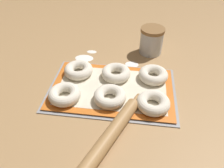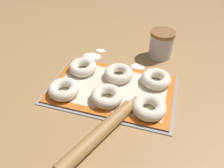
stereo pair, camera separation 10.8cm
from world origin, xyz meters
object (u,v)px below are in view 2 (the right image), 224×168
(bagel_back_right, at_px, (156,79))
(flour_canister, at_px, (161,44))
(bagel_front_right, at_px, (149,107))
(bagel_back_center, at_px, (119,74))
(bagel_front_left, at_px, (64,89))
(bagel_front_center, at_px, (107,96))
(bagel_back_left, at_px, (83,67))
(baking_tray, at_px, (112,89))
(rolling_pin, at_px, (98,134))

(bagel_back_right, xyz_separation_m, flour_canister, (-0.01, 0.24, 0.04))
(bagel_front_right, relative_size, bagel_back_center, 1.00)
(bagel_back_center, xyz_separation_m, flour_canister, (0.15, 0.24, 0.04))
(bagel_front_left, relative_size, flour_canister, 0.95)
(bagel_front_center, height_order, bagel_back_left, same)
(bagel_front_right, relative_size, bagel_back_left, 1.00)
(bagel_back_center, relative_size, flour_canister, 0.95)
(baking_tray, xyz_separation_m, bagel_front_center, (0.00, -0.07, 0.03))
(flour_canister, bearing_deg, bagel_back_left, -142.86)
(flour_canister, bearing_deg, rolling_pin, -103.12)
(bagel_front_left, bearing_deg, bagel_front_center, 3.69)
(baking_tray, distance_m, bagel_front_center, 0.08)
(baking_tray, relative_size, bagel_front_left, 4.15)
(bagel_back_center, bearing_deg, baking_tray, -95.80)
(baking_tray, bearing_deg, bagel_front_left, -154.09)
(rolling_pin, bearing_deg, bagel_back_center, 93.39)
(bagel_back_left, xyz_separation_m, flour_canister, (0.32, 0.24, 0.04))
(bagel_front_center, distance_m, bagel_front_right, 0.17)
(baking_tray, xyz_separation_m, rolling_pin, (0.03, -0.25, 0.02))
(rolling_pin, bearing_deg, bagel_back_left, 120.11)
(bagel_front_right, distance_m, flour_canister, 0.41)
(bagel_back_right, bearing_deg, rolling_pin, -113.21)
(bagel_front_right, height_order, flour_canister, flour_canister)
(baking_tray, distance_m, rolling_pin, 0.25)
(bagel_front_left, bearing_deg, baking_tray, 25.91)
(bagel_front_center, xyz_separation_m, flour_canister, (0.16, 0.40, 0.04))
(bagel_front_right, distance_m, bagel_back_right, 0.17)
(baking_tray, distance_m, bagel_front_left, 0.20)
(bagel_front_center, relative_size, bagel_back_left, 1.00)
(bagel_front_left, height_order, bagel_back_left, same)
(bagel_front_right, xyz_separation_m, bagel_back_center, (-0.16, 0.16, 0.00))
(bagel_front_center, height_order, rolling_pin, bagel_front_center)
(bagel_back_left, bearing_deg, bagel_front_right, -26.24)
(bagel_back_center, distance_m, bagel_back_right, 0.16)
(baking_tray, height_order, bagel_back_center, bagel_back_center)
(flour_canister, bearing_deg, baking_tray, -116.59)
(bagel_front_left, bearing_deg, bagel_front_right, -0.17)
(baking_tray, height_order, bagel_front_center, bagel_front_center)
(flour_canister, height_order, rolling_pin, flour_canister)
(bagel_back_left, xyz_separation_m, rolling_pin, (0.19, -0.33, -0.01))
(bagel_front_left, bearing_deg, bagel_back_left, 84.50)
(baking_tray, relative_size, bagel_back_right, 4.15)
(bagel_back_right, bearing_deg, bagel_back_left, -178.41)
(baking_tray, xyz_separation_m, bagel_back_right, (0.17, 0.09, 0.03))
(baking_tray, xyz_separation_m, bagel_front_left, (-0.18, -0.09, 0.03))
(bagel_front_right, xyz_separation_m, bagel_back_left, (-0.33, 0.16, 0.00))
(flour_canister, bearing_deg, bagel_back_center, -122.03)
(bagel_back_left, distance_m, rolling_pin, 0.38)
(bagel_front_left, bearing_deg, rolling_pin, -38.72)
(bagel_front_center, bearing_deg, bagel_front_right, -4.29)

